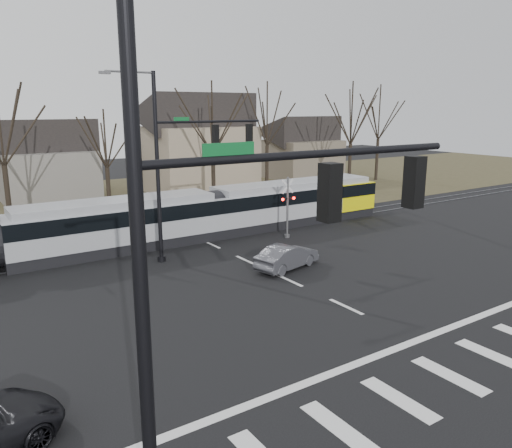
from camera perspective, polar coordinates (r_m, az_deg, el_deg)
ground at (r=20.85m, az=14.12°, el=-10.92°), size 140.00×140.00×0.00m
grass_verge at (r=47.57m, az=-15.58°, el=2.57°), size 140.00×28.00×0.01m
crosswalk at (r=18.71m, az=23.47°, el=-14.56°), size 27.00×2.60×0.01m
stop_line at (r=19.82m, az=18.04°, el=-12.49°), size 28.00×0.35×0.01m
lane_dashes at (r=33.06m, az=-6.75°, el=-1.57°), size 0.18×30.00×0.01m
rail_pair at (r=32.88m, az=-6.59°, el=-1.60°), size 90.00×1.52×0.06m
tram at (r=30.68m, az=-15.82°, el=0.09°), size 40.76×3.03×3.09m
sedan at (r=26.57m, az=3.59°, el=-3.74°), size 3.23×4.59×1.30m
signal_pole_near_left at (r=8.12m, az=-2.38°, el=-6.07°), size 9.28×0.44×10.20m
signal_pole_far at (r=27.90m, az=-8.20°, el=7.56°), size 9.28×0.44×10.20m
rail_crossing_signal at (r=32.57m, az=3.62°, el=1.67°), size 1.08×0.36×4.00m
tree_row at (r=42.03m, az=-10.77°, el=8.36°), size 59.20×7.20×10.00m
house_b at (r=49.66m, az=-22.86°, el=7.08°), size 8.64×7.56×7.65m
house_c at (r=51.31m, az=-6.62°, el=9.60°), size 10.80×8.64×10.10m
house_d at (r=61.27m, az=5.25°, el=9.02°), size 8.64×7.56×7.65m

